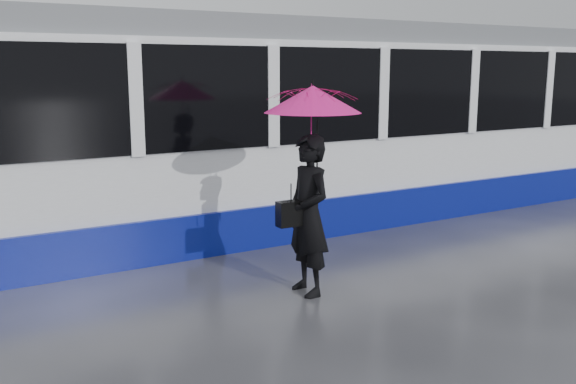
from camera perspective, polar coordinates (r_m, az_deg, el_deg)
ground at (r=8.49m, az=2.56°, el=-6.88°), size 90.00×90.00×0.00m
rails at (r=10.58m, az=-4.92°, el=-3.25°), size 34.00×1.51×0.02m
tram at (r=10.57m, az=-2.25°, el=5.72°), size 26.00×2.56×3.35m
woman at (r=7.38m, az=1.81°, el=-2.09°), size 0.46×0.69×1.87m
umbrella at (r=7.24m, az=2.20°, el=6.56°), size 1.12×1.12×1.26m
handbag at (r=7.27m, az=0.27°, el=-1.92°), size 0.34×0.15×0.47m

